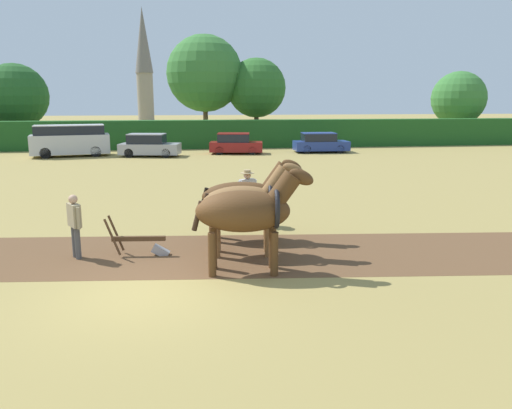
% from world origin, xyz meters
% --- Properties ---
extents(ground_plane, '(240.00, 240.00, 0.00)m').
position_xyz_m(ground_plane, '(0.00, 0.00, 0.00)').
color(ground_plane, '#998447').
extents(plowed_furrow_strip, '(28.60, 6.52, 0.01)m').
position_xyz_m(plowed_furrow_strip, '(-1.92, 2.76, 0.00)').
color(plowed_furrow_strip, brown).
rests_on(plowed_furrow_strip, ground).
extents(hedgerow, '(68.14, 1.60, 2.29)m').
position_xyz_m(hedgerow, '(0.00, 31.44, 1.14)').
color(hedgerow, '#1E511E').
rests_on(hedgerow, ground).
extents(tree_center_left, '(5.56, 5.56, 7.03)m').
position_xyz_m(tree_center_left, '(-13.60, 36.75, 4.25)').
color(tree_center_left, brown).
rests_on(tree_center_left, ground).
extents(tree_center, '(6.92, 6.92, 9.72)m').
position_xyz_m(tree_center, '(2.86, 37.00, 6.25)').
color(tree_center, brown).
rests_on(tree_center, ground).
extents(tree_center_right, '(5.41, 5.41, 7.70)m').
position_xyz_m(tree_center_right, '(7.57, 36.64, 4.98)').
color(tree_center_right, brown).
rests_on(tree_center_right, ground).
extents(tree_right, '(5.09, 5.09, 6.59)m').
position_xyz_m(tree_right, '(26.88, 35.31, 4.03)').
color(tree_right, '#4C3823').
rests_on(tree_right, ground).
extents(church_spire, '(2.69, 2.69, 17.46)m').
position_xyz_m(church_spire, '(-4.92, 69.65, 9.14)').
color(church_spire, gray).
rests_on(church_spire, ground).
extents(draft_horse_lead_left, '(2.85, 1.23, 2.51)m').
position_xyz_m(draft_horse_lead_left, '(2.28, 0.95, 1.46)').
color(draft_horse_lead_left, '#513319').
rests_on(draft_horse_lead_left, ground).
extents(draft_horse_lead_right, '(2.76, 1.12, 2.47)m').
position_xyz_m(draft_horse_lead_right, '(2.43, 2.32, 1.37)').
color(draft_horse_lead_right, brown).
rests_on(draft_horse_lead_right, ground).
extents(draft_horse_trail_left, '(2.97, 1.10, 2.39)m').
position_xyz_m(draft_horse_trail_left, '(2.58, 3.69, 1.28)').
color(draft_horse_trail_left, '#513319').
rests_on(draft_horse_trail_left, ground).
extents(plow, '(1.63, 0.50, 1.13)m').
position_xyz_m(plow, '(-0.22, 2.58, 0.32)').
color(plow, '#4C331E').
rests_on(plow, ground).
extents(farmer_at_plow, '(0.42, 0.58, 1.64)m').
position_xyz_m(farmer_at_plow, '(-1.90, 2.60, 0.95)').
color(farmer_at_plow, '#4C4C4C').
rests_on(farmer_at_plow, ground).
extents(farmer_beside_team, '(0.63, 0.45, 1.78)m').
position_xyz_m(farmer_beside_team, '(2.83, 5.44, 1.05)').
color(farmer_beside_team, '#4C4C4C').
rests_on(farmer_beside_team, ground).
extents(parked_van, '(5.55, 2.97, 2.21)m').
position_xyz_m(parked_van, '(-7.10, 26.66, 1.14)').
color(parked_van, '#BCBCC1').
rests_on(parked_van, ground).
extents(parked_car_left, '(4.39, 2.47, 1.60)m').
position_xyz_m(parked_car_left, '(-1.62, 25.84, 0.76)').
color(parked_car_left, '#9E9EA8').
rests_on(parked_car_left, ground).
extents(parked_car_center_left, '(4.06, 2.23, 1.52)m').
position_xyz_m(parked_car_center_left, '(4.59, 26.80, 0.73)').
color(parked_car_center_left, maroon).
rests_on(parked_car_center_left, ground).
extents(parked_car_center, '(4.14, 1.97, 1.49)m').
position_xyz_m(parked_car_center, '(11.08, 26.85, 0.71)').
color(parked_car_center, navy).
rests_on(parked_car_center, ground).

